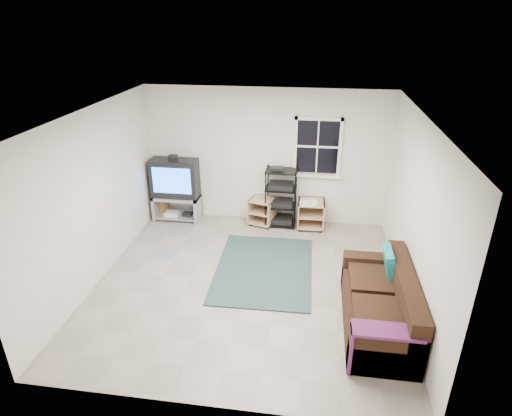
% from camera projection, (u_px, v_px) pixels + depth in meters
% --- Properties ---
extents(room, '(4.60, 4.62, 4.60)m').
position_uv_depth(room, '(317.00, 151.00, 7.90)').
color(room, gray).
rests_on(room, ground).
extents(tv_unit, '(0.91, 0.46, 1.34)m').
position_uv_depth(tv_unit, '(175.00, 184.00, 8.37)').
color(tv_unit, '#96969E').
rests_on(tv_unit, ground).
extents(av_rack, '(0.59, 0.43, 1.18)m').
position_uv_depth(av_rack, '(281.00, 201.00, 8.21)').
color(av_rack, black).
rests_on(av_rack, ground).
extents(side_table_left, '(0.55, 0.55, 0.53)m').
position_uv_depth(side_table_left, '(263.00, 210.00, 8.37)').
color(side_table_left, tan).
rests_on(side_table_left, ground).
extents(side_table_right, '(0.51, 0.53, 0.57)m').
position_uv_depth(side_table_right, '(311.00, 212.00, 8.21)').
color(side_table_right, tan).
rests_on(side_table_right, ground).
extents(sofa, '(0.85, 1.91, 0.87)m').
position_uv_depth(sofa, '(381.00, 306.00, 5.59)').
color(sofa, black).
rests_on(sofa, ground).
extents(shag_rug, '(1.57, 2.14, 0.02)m').
position_uv_depth(shag_rug, '(264.00, 269.00, 6.95)').
color(shag_rug, black).
rests_on(shag_rug, ground).
extents(paper_bag, '(0.33, 0.27, 0.41)m').
position_uv_depth(paper_bag, '(160.00, 206.00, 8.74)').
color(paper_bag, '#9E7A47').
rests_on(paper_bag, ground).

